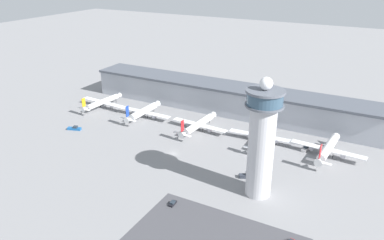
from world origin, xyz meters
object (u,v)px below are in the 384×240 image
at_px(service_truck_catering, 306,148).
at_px(service_truck_baggage, 247,176).
at_px(control_tower, 262,139).
at_px(airplane_gate_alpha, 103,102).
at_px(airplane_gate_charlie, 199,124).
at_px(airplane_gate_bravo, 143,112).
at_px(airplane_gate_delta, 262,136).
at_px(car_blue_compact, 173,203).
at_px(service_truck_fuel, 74,128).
at_px(airplane_gate_echo, 328,149).

distance_m(service_truck_catering, service_truck_baggage, 46.88).
bearing_deg(control_tower, airplane_gate_alpha, 159.36).
relative_size(airplane_gate_charlie, service_truck_baggage, 5.24).
bearing_deg(airplane_gate_bravo, airplane_gate_delta, 1.46).
height_order(airplane_gate_delta, car_blue_compact, airplane_gate_delta).
xyz_separation_m(airplane_gate_bravo, service_truck_fuel, (-26.39, -36.46, -3.37)).
height_order(control_tower, airplane_gate_echo, control_tower).
distance_m(control_tower, service_truck_baggage, 29.38).
xyz_separation_m(control_tower, service_truck_fuel, (-122.69, 12.28, -26.29)).
bearing_deg(airplane_gate_echo, service_truck_fuel, -165.36).
distance_m(airplane_gate_alpha, airplane_gate_charlie, 77.45).
distance_m(service_truck_baggage, car_blue_compact, 40.82).
xyz_separation_m(service_truck_catering, service_truck_baggage, (-18.87, -42.91, 0.08)).
height_order(control_tower, service_truck_fuel, control_tower).
relative_size(airplane_gate_bravo, service_truck_fuel, 4.42).
bearing_deg(airplane_gate_alpha, service_truck_catering, 1.38).
height_order(airplane_gate_alpha, airplane_gate_bravo, airplane_gate_bravo).
bearing_deg(service_truck_baggage, airplane_gate_bravo, 156.18).
bearing_deg(airplane_gate_echo, car_blue_compact, -123.82).
xyz_separation_m(airplane_gate_echo, car_blue_compact, (-50.34, -75.15, -4.23)).
distance_m(airplane_gate_charlie, service_truck_baggage, 59.11).
xyz_separation_m(airplane_gate_delta, service_truck_fuel, (-107.85, -38.53, -3.07)).
relative_size(control_tower, service_truck_fuel, 6.12).
relative_size(airplane_gate_alpha, airplane_gate_bravo, 0.97).
distance_m(airplane_gate_delta, service_truck_baggage, 41.14).
height_order(airplane_gate_delta, service_truck_catering, airplane_gate_delta).
relative_size(control_tower, airplane_gate_echo, 1.38).
xyz_separation_m(airplane_gate_bravo, service_truck_baggage, (87.33, -38.55, -3.13)).
bearing_deg(airplane_gate_echo, airplane_gate_charlie, -178.40).
height_order(airplane_gate_bravo, airplane_gate_echo, airplane_gate_echo).
bearing_deg(car_blue_compact, airplane_gate_delta, 79.34).
bearing_deg(airplane_gate_charlie, control_tower, -41.22).
bearing_deg(airplane_gate_delta, airplane_gate_bravo, -178.54).
xyz_separation_m(control_tower, car_blue_compact, (-29.17, -25.28, -26.56)).
bearing_deg(airplane_gate_alpha, car_blue_compact, -36.11).
height_order(service_truck_catering, service_truck_baggage, service_truck_baggage).
distance_m(airplane_gate_echo, service_truck_catering, 12.33).
height_order(airplane_gate_charlie, car_blue_compact, airplane_gate_charlie).
distance_m(airplane_gate_charlie, airplane_gate_echo, 75.72).
relative_size(service_truck_catering, car_blue_compact, 1.89).
distance_m(service_truck_catering, car_blue_compact, 87.58).
distance_m(service_truck_fuel, service_truck_baggage, 113.74).
height_order(airplane_gate_alpha, airplane_gate_charlie, airplane_gate_charlie).
distance_m(airplane_gate_echo, service_truck_baggage, 49.97).
height_order(airplane_gate_bravo, car_blue_compact, airplane_gate_bravo).
relative_size(control_tower, airplane_gate_charlie, 1.43).
bearing_deg(service_truck_fuel, airplane_gate_echo, 14.64).
distance_m(airplane_gate_delta, car_blue_compact, 77.50).
bearing_deg(service_truck_catering, airplane_gate_echo, -15.98).
bearing_deg(service_truck_baggage, service_truck_fuel, 178.95).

